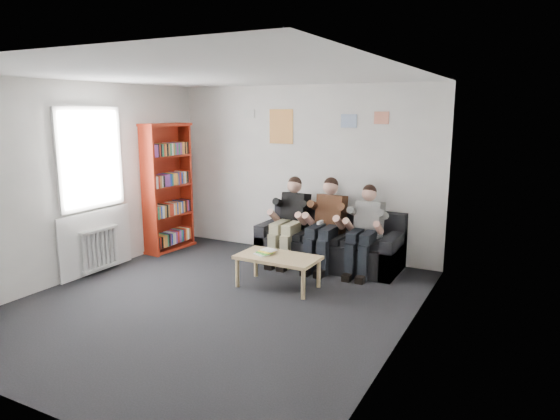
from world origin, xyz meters
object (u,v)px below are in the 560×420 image
sofa (330,245)px  person_left (289,221)px  person_middle (325,224)px  person_right (364,231)px  bookshelf (168,188)px  coffee_table (278,260)px

sofa → person_left: (-0.59, -0.20, 0.35)m
person_middle → person_right: person_middle is taller
person_middle → person_right: (0.59, 0.00, -0.02)m
bookshelf → person_left: (2.12, 0.27, -0.40)m
sofa → person_middle: bearing=-90.0°
coffee_table → person_right: bearing=52.1°
person_right → person_left: bearing=-174.8°
sofa → person_left: bearing=-161.6°
coffee_table → person_right: (0.83, 1.06, 0.26)m
person_middle → sofa: bearing=94.0°
person_left → person_middle: size_ratio=0.98×
bookshelf → person_left: 2.17m
sofa → person_right: bearing=-18.2°
bookshelf → person_right: bookshelf is taller
person_middle → bookshelf: bearing=-170.3°
bookshelf → person_middle: 2.75m
coffee_table → person_left: (-0.36, 1.06, 0.27)m
person_left → person_right: person_left is taller
person_left → person_right: 1.19m
coffee_table → person_middle: 1.12m
person_right → bookshelf: bearing=-170.1°
bookshelf → person_middle: bookshelf is taller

